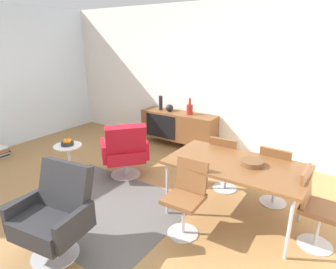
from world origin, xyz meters
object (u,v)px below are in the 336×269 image
sideboard (178,126)px  vase_cobalt (161,103)px  dining_table (236,166)px  dining_chair_far_end (315,206)px  side_table_round (69,157)px  vase_ceramic_small (190,109)px  dining_chair_back_left (225,161)px  armchair_black_shell (55,213)px  lounge_chair_red (125,150)px  vase_sculptural_dark (170,108)px  fruit_bowl (67,143)px  dining_chair_back_right (275,173)px  wooden_bowl_on_table (252,163)px  dining_chair_front_left (186,195)px

sideboard → vase_cobalt: 0.62m
vase_cobalt → dining_table: size_ratio=0.19×
dining_chair_far_end → side_table_round: size_ratio=1.65×
vase_ceramic_small → dining_chair_far_end: (2.51, -1.76, -0.36)m
dining_chair_back_left → armchair_black_shell: (-0.94, -2.14, -0.00)m
vase_cobalt → dining_table: (2.31, -1.76, -0.17)m
vase_ceramic_small → armchair_black_shell: bearing=-84.3°
vase_ceramic_small → lounge_chair_red: size_ratio=0.34×
lounge_chair_red → dining_table: bearing=-3.0°
sideboard → dining_chair_back_left: dining_chair_back_left is taller
vase_sculptural_dark → dining_table: size_ratio=0.10×
side_table_round → fruit_bowl: bearing=-47.4°
vase_cobalt → dining_chair_back_right: 2.95m
vase_cobalt → vase_sculptural_dark: vase_cobalt is taller
vase_sculptural_dark → dining_chair_back_left: 2.14m
dining_chair_back_left → vase_sculptural_dark: bearing=145.4°
vase_cobalt → dining_chair_back_right: (2.66, -1.20, -0.40)m
dining_chair_back_left → fruit_bowl: size_ratio=4.28×
lounge_chair_red → fruit_bowl: size_ratio=4.73×
vase_ceramic_small → wooden_bowl_on_table: (1.79, -1.72, -0.06)m
wooden_bowl_on_table → dining_chair_far_end: (0.71, -0.04, -0.30)m
lounge_chair_red → sideboard: bearing=90.8°
vase_sculptural_dark → dining_table: (2.09, -1.76, -0.09)m
lounge_chair_red → dining_chair_back_left: bearing=17.1°
dining_chair_front_left → fruit_bowl: 2.32m
sideboard → dining_chair_front_left: dining_chair_front_left is taller
wooden_bowl_on_table → dining_chair_back_right: bearing=71.6°
vase_sculptural_dark → dining_chair_back_right: (2.44, -1.20, -0.32)m
vase_cobalt → fruit_bowl: (-0.35, -2.11, -0.31)m
dining_chair_back_left → fruit_bowl: (-2.32, -0.91, 0.09)m
dining_chair_back_left → dining_chair_front_left: same height
vase_cobalt → fruit_bowl: size_ratio=1.49×
wooden_bowl_on_table → dining_chair_back_left: dining_chair_back_left is taller
sideboard → vase_sculptural_dark: vase_sculptural_dark is taller
side_table_round → fruit_bowl: (0.00, -0.00, 0.24)m
wooden_bowl_on_table → side_table_round: size_ratio=0.50×
vase_sculptural_dark → lounge_chair_red: (0.24, -1.67, -0.32)m
vase_sculptural_dark → wooden_bowl_on_table: bearing=-37.2°
vase_ceramic_small → dining_chair_back_right: 2.33m
fruit_bowl → side_table_round: bearing=132.6°
vase_ceramic_small → dining_chair_front_left: vase_ceramic_small is taller
dining_chair_far_end → fruit_bowl: 3.57m
vase_cobalt → dining_chair_far_end: bearing=-28.8°
vase_ceramic_small → dining_chair_far_end: bearing=-35.1°
sideboard → vase_sculptural_dark: (-0.22, 0.00, 0.35)m
vase_ceramic_small → dining_table: bearing=-47.5°
vase_ceramic_small → dining_chair_far_end: 3.08m
dining_table → vase_sculptural_dark: bearing=139.9°
dining_chair_back_right → vase_ceramic_small: bearing=148.5°
vase_cobalt → vase_ceramic_small: size_ratio=0.92×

